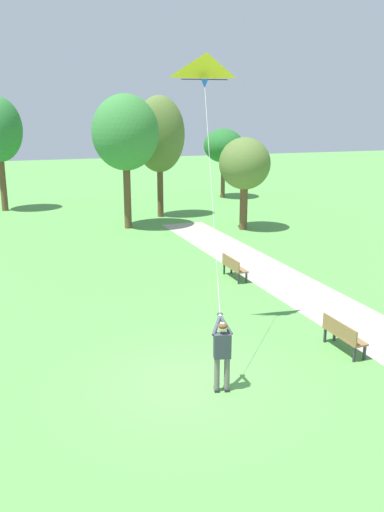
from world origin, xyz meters
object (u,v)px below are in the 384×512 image
(tree_behind_path, at_px, (159,135))
(tree_lakeside_far, at_px, (223,146))
(park_bench_far_walkway, at_px, (233,266))
(park_bench_near_walkway, at_px, (343,334))
(tree_lakeside_near, at_px, (245,164))
(tree_treeline_center, at_px, (125,133))
(flying_kite, at_px, (206,72))
(person_kite_flyer, at_px, (222,350))

(tree_behind_path, bearing_deg, tree_lakeside_far, 42.04)
(park_bench_far_walkway, relative_size, tree_behind_path, 0.21)
(park_bench_near_walkway, bearing_deg, park_bench_far_walkway, 93.25)
(park_bench_far_walkway, xyz_separation_m, tree_lakeside_near, (3.84, 8.11, 3.01))
(tree_treeline_center, bearing_deg, tree_lakeside_near, -20.81)
(tree_behind_path, relative_size, tree_lakeside_near, 1.44)
(tree_lakeside_near, bearing_deg, tree_treeline_center, 159.19)
(park_bench_far_walkway, height_order, tree_lakeside_near, tree_lakeside_near)
(flying_kite, xyz_separation_m, tree_lakeside_near, (6.66, 12.88, -3.85))
(person_kite_flyer, bearing_deg, flying_kite, 77.90)
(flying_kite, bearing_deg, tree_behind_path, 79.58)
(tree_treeline_center, bearing_deg, tree_behind_path, 45.81)
(park_bench_near_walkway, height_order, tree_treeline_center, tree_treeline_center)
(person_kite_flyer, bearing_deg, tree_lakeside_far, 69.13)
(park_bench_near_walkway, xyz_separation_m, park_bench_far_walkway, (-0.40, 6.99, 0.00))
(tree_lakeside_far, bearing_deg, flying_kite, -112.02)
(flying_kite, bearing_deg, tree_lakeside_far, 67.98)
(park_bench_near_walkway, distance_m, tree_lakeside_near, 15.78)
(tree_behind_path, bearing_deg, park_bench_far_walkway, -91.94)
(tree_treeline_center, bearing_deg, park_bench_far_walkway, -78.64)
(park_bench_near_walkway, distance_m, park_bench_far_walkway, 7.00)
(flying_kite, bearing_deg, tree_treeline_center, 87.21)
(flying_kite, xyz_separation_m, tree_behind_path, (3.26, 17.73, -2.50))
(person_kite_flyer, distance_m, park_bench_near_walkway, 4.07)
(person_kite_flyer, xyz_separation_m, tree_lakeside_near, (7.35, 16.11, 2.48))
(tree_treeline_center, bearing_deg, tree_lakeside_far, 43.18)
(tree_lakeside_near, bearing_deg, tree_behind_path, 125.04)
(person_kite_flyer, xyz_separation_m, flying_kite, (0.69, 3.23, 6.33))
(person_kite_flyer, distance_m, park_bench_far_walkway, 8.75)
(person_kite_flyer, relative_size, tree_lakeside_far, 0.37)
(park_bench_far_walkway, bearing_deg, tree_lakeside_far, 70.39)
(person_kite_flyer, bearing_deg, park_bench_far_walkway, 66.29)
(park_bench_near_walkway, xyz_separation_m, tree_lakeside_near, (3.44, 15.10, 3.01))
(park_bench_far_walkway, bearing_deg, flying_kite, -120.60)
(tree_lakeside_far, xyz_separation_m, tree_treeline_center, (-8.68, -8.15, 1.39))
(flying_kite, distance_m, tree_behind_path, 18.20)
(tree_lakeside_far, height_order, tree_behind_path, tree_behind_path)
(park_bench_near_walkway, bearing_deg, tree_lakeside_far, 76.34)
(park_bench_near_walkway, relative_size, tree_lakeside_far, 0.31)
(tree_lakeside_far, distance_m, tree_treeline_center, 11.98)
(flying_kite, relative_size, park_bench_far_walkway, 3.99)
(person_kite_flyer, distance_m, tree_treeline_center, 18.86)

